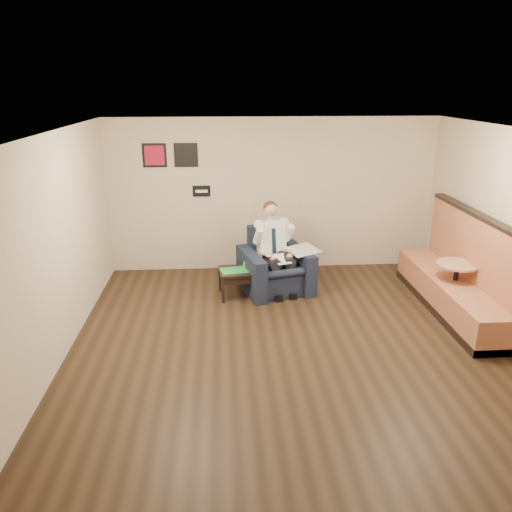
{
  "coord_description": "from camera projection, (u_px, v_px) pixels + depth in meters",
  "views": [
    {
      "loc": [
        -0.93,
        -5.98,
        3.34
      ],
      "look_at": [
        -0.43,
        1.2,
        0.85
      ],
      "focal_mm": 35.0,
      "sensor_mm": 36.0,
      "label": 1
    }
  ],
  "objects": [
    {
      "name": "seating_sign",
      "position": [
        201.0,
        191.0,
        9.03
      ],
      "size": [
        0.32,
        0.02,
        0.2
      ],
      "primitive_type": "cube",
      "color": "black",
      "rests_on": "wall_back"
    },
    {
      "name": "ceiling",
      "position": [
        300.0,
        132.0,
        5.88
      ],
      "size": [
        6.0,
        6.0,
        0.02
      ],
      "primitive_type": "cube",
      "color": "white",
      "rests_on": "wall_back"
    },
    {
      "name": "ground",
      "position": [
        294.0,
        343.0,
        6.8
      ],
      "size": [
        6.0,
        6.0,
        0.0
      ],
      "primitive_type": "plane",
      "color": "black",
      "rests_on": "ground"
    },
    {
      "name": "banquette",
      "position": [
        456.0,
        264.0,
        7.57
      ],
      "size": [
        0.7,
        2.93,
        1.5
      ],
      "primitive_type": "cube",
      "color": "#A65E40",
      "rests_on": "ground"
    },
    {
      "name": "newspaper",
      "position": [
        302.0,
        250.0,
        8.36
      ],
      "size": [
        0.6,
        0.68,
        0.01
      ],
      "primitive_type": "cube",
      "rotation": [
        0.0,
        0.0,
        0.31
      ],
      "color": "silver",
      "rests_on": "armchair"
    },
    {
      "name": "art_print_left",
      "position": [
        155.0,
        155.0,
        8.77
      ],
      "size": [
        0.42,
        0.03,
        0.42
      ],
      "primitive_type": "cube",
      "color": "#A21330",
      "rests_on": "wall_back"
    },
    {
      "name": "lap_papers",
      "position": [
        281.0,
        259.0,
        8.12
      ],
      "size": [
        0.33,
        0.4,
        0.01
      ],
      "primitive_type": "cube",
      "rotation": [
        0.0,
        0.0,
        0.33
      ],
      "color": "white",
      "rests_on": "seated_man"
    },
    {
      "name": "coffee_mug",
      "position": [
        246.0,
        264.0,
        8.29
      ],
      "size": [
        0.09,
        0.09,
        0.1
      ],
      "primitive_type": "cylinder",
      "rotation": [
        0.0,
        0.0,
        0.09
      ],
      "color": "white",
      "rests_on": "side_table"
    },
    {
      "name": "cafe_table",
      "position": [
        454.0,
        287.0,
        7.65
      ],
      "size": [
        0.72,
        0.72,
        0.78
      ],
      "primitive_type": "cylinder",
      "rotation": [
        0.0,
        0.0,
        0.16
      ],
      "color": "tan",
      "rests_on": "ground"
    },
    {
      "name": "side_table",
      "position": [
        236.0,
        283.0,
        8.24
      ],
      "size": [
        0.6,
        0.6,
        0.45
      ],
      "primitive_type": "cube",
      "rotation": [
        0.0,
        0.0,
        0.09
      ],
      "color": "black",
      "rests_on": "ground"
    },
    {
      "name": "art_print_right",
      "position": [
        186.0,
        155.0,
        8.8
      ],
      "size": [
        0.42,
        0.03,
        0.42
      ],
      "primitive_type": "cube",
      "color": "black",
      "rests_on": "wall_back"
    },
    {
      "name": "armchair",
      "position": [
        276.0,
        261.0,
        8.38
      ],
      "size": [
        1.31,
        1.31,
        1.04
      ],
      "primitive_type": "cube",
      "rotation": [
        0.0,
        0.0,
        0.26
      ],
      "color": "black",
      "rests_on": "ground"
    },
    {
      "name": "seated_man",
      "position": [
        279.0,
        253.0,
        8.2
      ],
      "size": [
        0.92,
        1.16,
        1.42
      ],
      "primitive_type": null,
      "rotation": [
        0.0,
        0.0,
        0.26
      ],
      "color": "white",
      "rests_on": "armchair"
    },
    {
      "name": "green_folder",
      "position": [
        235.0,
        270.0,
        8.14
      ],
      "size": [
        0.51,
        0.42,
        0.01
      ],
      "primitive_type": "cube",
      "rotation": [
        0.0,
        0.0,
        0.23
      ],
      "color": "green",
      "rests_on": "side_table"
    },
    {
      "name": "smartphone",
      "position": [
        238.0,
        266.0,
        8.32
      ],
      "size": [
        0.15,
        0.08,
        0.01
      ],
      "primitive_type": "cube",
      "rotation": [
        0.0,
        0.0,
        -0.09
      ],
      "color": "black",
      "rests_on": "side_table"
    },
    {
      "name": "wall_front",
      "position": [
        358.0,
        375.0,
        3.51
      ],
      "size": [
        6.0,
        0.02,
        2.8
      ],
      "primitive_type": "cube",
      "color": "beige",
      "rests_on": "ground"
    },
    {
      "name": "wall_left",
      "position": [
        55.0,
        250.0,
        6.14
      ],
      "size": [
        0.02,
        6.0,
        2.8
      ],
      "primitive_type": "cube",
      "color": "beige",
      "rests_on": "ground"
    },
    {
      "name": "wall_back",
      "position": [
        273.0,
        195.0,
        9.17
      ],
      "size": [
        6.0,
        0.02,
        2.8
      ],
      "primitive_type": "cube",
      "color": "beige",
      "rests_on": "ground"
    }
  ]
}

